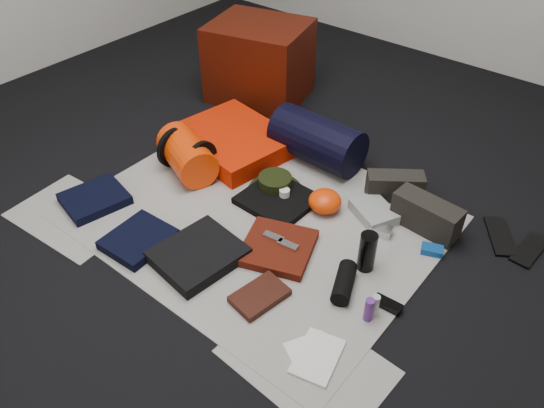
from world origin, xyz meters
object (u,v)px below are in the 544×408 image
Objects in this scene: red_cabinet at (259,61)px; compact_camera at (380,230)px; paperback_book at (260,296)px; stuff_sack at (187,155)px; water_bottle at (367,252)px; navy_duffel at (317,140)px; sleeping_pad at (233,140)px.

red_cabinet reaches higher than compact_camera.
compact_camera reaches higher than paperback_book.
stuff_sack is 3.41× the size of compact_camera.
water_bottle reaches higher than compact_camera.
compact_camera is at bearing 104.24° from water_bottle.
compact_camera is at bearing -26.35° from navy_duffel.
sleeping_pad is at bearing -153.43° from navy_duffel.
red_cabinet is at bearing 139.95° from paperback_book.
navy_duffel is at bearing -42.06° from red_cabinet.
red_cabinet is 1.17× the size of navy_duffel.
navy_duffel is 0.66m from compact_camera.
red_cabinet is 0.67m from sleeping_pad.
water_bottle is 1.78× the size of compact_camera.
stuff_sack is 1.09m from water_bottle.
compact_camera is 0.67m from paperback_book.
red_cabinet is 3.09× the size of water_bottle.
sleeping_pad is 1.10m from water_bottle.
navy_duffel is 1.03m from paperback_book.
navy_duffel is 2.64× the size of water_bottle.
sleeping_pad is at bearing 147.63° from paperback_book.
water_bottle reaches higher than sleeping_pad.
red_cabinet reaches higher than navy_duffel.
navy_duffel is 4.70× the size of compact_camera.
stuff_sack reaches higher than sleeping_pad.
stuff_sack is 0.73× the size of navy_duffel.
stuff_sack is at bearing -131.01° from navy_duffel.
red_cabinet reaches higher than sleeping_pad.
sleeping_pad reaches higher than paperback_book.
water_bottle reaches higher than paperback_book.
stuff_sack reaches higher than paperback_book.
sleeping_pad is 1.66× the size of stuff_sack.
navy_duffel reaches higher than compact_camera.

